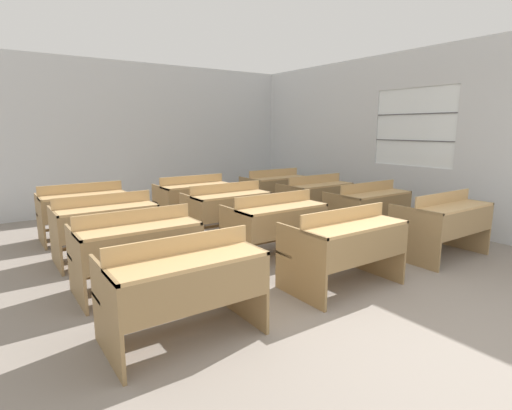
{
  "coord_description": "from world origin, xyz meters",
  "views": [
    {
      "loc": [
        -2.75,
        -1.47,
        1.66
      ],
      "look_at": [
        -0.06,
        2.4,
        0.75
      ],
      "focal_mm": 28.0,
      "sensor_mm": 36.0,
      "label": 1
    }
  ],
  "objects_px": {
    "bench_second_left": "(137,247)",
    "bench_back_center": "(193,197)",
    "bench_back_left": "(83,209)",
    "bench_third_center": "(227,208)",
    "bench_second_right": "(369,207)",
    "bench_third_left": "(106,224)",
    "bench_back_right": "(275,188)",
    "wastepaper_bin": "(296,194)",
    "bench_third_right": "(316,197)",
    "bench_front_left": "(183,284)",
    "bench_second_center": "(276,223)",
    "bench_front_right": "(443,222)",
    "bench_front_center": "(345,245)"
  },
  "relations": [
    {
      "from": "bench_third_left",
      "to": "bench_third_right",
      "type": "height_order",
      "value": "same"
    },
    {
      "from": "bench_second_right",
      "to": "bench_second_center",
      "type": "bearing_deg",
      "value": -179.58
    },
    {
      "from": "bench_second_center",
      "to": "bench_third_left",
      "type": "bearing_deg",
      "value": 146.72
    },
    {
      "from": "bench_second_center",
      "to": "bench_third_center",
      "type": "bearing_deg",
      "value": 91.08
    },
    {
      "from": "bench_third_left",
      "to": "bench_third_right",
      "type": "distance_m",
      "value": 3.59
    },
    {
      "from": "bench_second_center",
      "to": "bench_third_left",
      "type": "xyz_separation_m",
      "value": [
        -1.8,
        1.18,
        0.0
      ]
    },
    {
      "from": "bench_third_left",
      "to": "wastepaper_bin",
      "type": "bearing_deg",
      "value": 20.92
    },
    {
      "from": "bench_back_left",
      "to": "bench_second_center",
      "type": "bearing_deg",
      "value": -52.67
    },
    {
      "from": "bench_second_left",
      "to": "bench_third_right",
      "type": "height_order",
      "value": "same"
    },
    {
      "from": "bench_second_center",
      "to": "wastepaper_bin",
      "type": "xyz_separation_m",
      "value": [
        2.87,
        2.96,
        -0.3
      ]
    },
    {
      "from": "bench_back_right",
      "to": "wastepaper_bin",
      "type": "relative_size",
      "value": 3.56
    },
    {
      "from": "bench_third_left",
      "to": "bench_second_center",
      "type": "bearing_deg",
      "value": -33.28
    },
    {
      "from": "bench_back_right",
      "to": "wastepaper_bin",
      "type": "height_order",
      "value": "bench_back_right"
    },
    {
      "from": "bench_second_left",
      "to": "bench_back_left",
      "type": "distance_m",
      "value": 2.39
    },
    {
      "from": "bench_front_right",
      "to": "bench_third_center",
      "type": "relative_size",
      "value": 1.0
    },
    {
      "from": "bench_front_right",
      "to": "bench_second_right",
      "type": "relative_size",
      "value": 1.0
    },
    {
      "from": "bench_front_left",
      "to": "bench_front_right",
      "type": "xyz_separation_m",
      "value": [
        3.64,
        0.01,
        0.0
      ]
    },
    {
      "from": "bench_front_left",
      "to": "bench_second_center",
      "type": "xyz_separation_m",
      "value": [
        1.82,
        1.19,
        0.0
      ]
    },
    {
      "from": "bench_second_right",
      "to": "bench_front_left",
      "type": "bearing_deg",
      "value": -161.6
    },
    {
      "from": "bench_front_right",
      "to": "bench_third_left",
      "type": "relative_size",
      "value": 1.0
    },
    {
      "from": "bench_front_left",
      "to": "bench_third_right",
      "type": "xyz_separation_m",
      "value": [
        3.62,
        2.37,
        0.0
      ]
    },
    {
      "from": "bench_third_center",
      "to": "bench_back_center",
      "type": "xyz_separation_m",
      "value": [
        0.01,
        1.18,
        0.0
      ]
    },
    {
      "from": "bench_third_right",
      "to": "bench_back_left",
      "type": "height_order",
      "value": "same"
    },
    {
      "from": "bench_third_left",
      "to": "bench_third_center",
      "type": "height_order",
      "value": "same"
    },
    {
      "from": "bench_front_right",
      "to": "bench_second_right",
      "type": "distance_m",
      "value": 1.2
    },
    {
      "from": "bench_second_left",
      "to": "bench_back_left",
      "type": "xyz_separation_m",
      "value": [
        -0.02,
        2.39,
        0.0
      ]
    },
    {
      "from": "bench_third_left",
      "to": "bench_back_center",
      "type": "bearing_deg",
      "value": 33.22
    },
    {
      "from": "wastepaper_bin",
      "to": "bench_second_center",
      "type": "bearing_deg",
      "value": -134.04
    },
    {
      "from": "bench_third_right",
      "to": "bench_third_left",
      "type": "bearing_deg",
      "value": 179.91
    },
    {
      "from": "bench_back_left",
      "to": "bench_second_left",
      "type": "bearing_deg",
      "value": -89.53
    },
    {
      "from": "bench_back_left",
      "to": "wastepaper_bin",
      "type": "xyz_separation_m",
      "value": [
        4.68,
        0.58,
        -0.3
      ]
    },
    {
      "from": "bench_second_left",
      "to": "bench_back_left",
      "type": "height_order",
      "value": "same"
    },
    {
      "from": "bench_front_center",
      "to": "bench_back_center",
      "type": "bearing_deg",
      "value": 90.31
    },
    {
      "from": "bench_second_center",
      "to": "bench_third_right",
      "type": "distance_m",
      "value": 2.15
    },
    {
      "from": "bench_second_left",
      "to": "bench_back_center",
      "type": "distance_m",
      "value": 2.96
    },
    {
      "from": "bench_front_left",
      "to": "bench_second_right",
      "type": "distance_m",
      "value": 3.83
    },
    {
      "from": "bench_front_right",
      "to": "bench_second_left",
      "type": "xyz_separation_m",
      "value": [
        -3.61,
        1.18,
        0.0
      ]
    },
    {
      "from": "bench_third_left",
      "to": "bench_back_left",
      "type": "xyz_separation_m",
      "value": [
        -0.02,
        1.2,
        0.0
      ]
    },
    {
      "from": "bench_front_left",
      "to": "bench_back_left",
      "type": "relative_size",
      "value": 1.0
    },
    {
      "from": "bench_second_right",
      "to": "wastepaper_bin",
      "type": "distance_m",
      "value": 3.15
    },
    {
      "from": "bench_third_left",
      "to": "bench_third_center",
      "type": "distance_m",
      "value": 1.78
    },
    {
      "from": "bench_front_right",
      "to": "bench_second_center",
      "type": "distance_m",
      "value": 2.17
    },
    {
      "from": "bench_third_right",
      "to": "wastepaper_bin",
      "type": "relative_size",
      "value": 3.56
    },
    {
      "from": "bench_second_center",
      "to": "bench_third_center",
      "type": "xyz_separation_m",
      "value": [
        -0.02,
        1.17,
        0.0
      ]
    },
    {
      "from": "bench_back_right",
      "to": "wastepaper_bin",
      "type": "distance_m",
      "value": 1.24
    },
    {
      "from": "bench_third_center",
      "to": "bench_back_left",
      "type": "height_order",
      "value": "same"
    },
    {
      "from": "wastepaper_bin",
      "to": "bench_front_left",
      "type": "bearing_deg",
      "value": -138.42
    },
    {
      "from": "bench_front_left",
      "to": "bench_back_left",
      "type": "distance_m",
      "value": 3.57
    },
    {
      "from": "bench_second_right",
      "to": "bench_third_left",
      "type": "height_order",
      "value": "same"
    },
    {
      "from": "bench_front_center",
      "to": "bench_second_center",
      "type": "height_order",
      "value": "same"
    }
  ]
}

